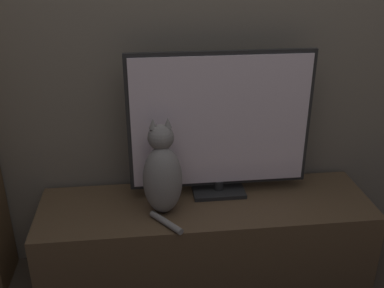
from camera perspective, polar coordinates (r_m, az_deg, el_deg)
The scene contains 4 objects.
wall_back at distance 2.09m, azimuth 1.00°, elevation 17.42°, with size 4.80×0.05×2.60m.
tv_stand at distance 2.25m, azimuth 1.73°, elevation -12.16°, with size 1.56×0.45×0.43m.
tv at distance 2.06m, azimuth 3.60°, elevation 2.47°, with size 0.85×0.15×0.70m.
cat at distance 1.98m, azimuth -3.78°, elevation -3.87°, with size 0.18×0.29×0.44m.
Camera 1 is at (-0.28, -0.83, 1.56)m, focal length 42.00 mm.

